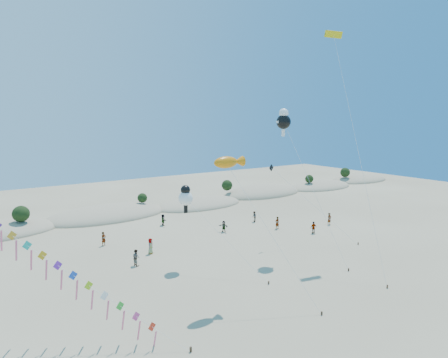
% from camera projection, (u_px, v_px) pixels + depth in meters
% --- Properties ---
extents(dune_ridge, '(145.30, 11.49, 5.57)m').
position_uv_depth(dune_ridge, '(114.00, 215.00, 59.27)').
color(dune_ridge, gray).
rests_on(dune_ridge, ground).
extents(fish_kite, '(5.32, 7.61, 11.98)m').
position_uv_depth(fish_kite, '(229.00, 162.00, 30.76)').
color(fish_kite, '#3F2D1E').
rests_on(fish_kite, ground).
extents(cartoon_kite_low, '(4.66, 9.38, 8.40)m').
position_uv_depth(cartoon_kite_low, '(186.00, 197.00, 38.09)').
color(cartoon_kite_low, '#3F2D1E').
rests_on(cartoon_kite_low, ground).
extents(cartoon_kite_high, '(2.36, 9.39, 16.21)m').
position_uv_depth(cartoon_kite_high, '(284.00, 120.00, 41.31)').
color(cartoon_kite_high, '#3F2D1E').
rests_on(cartoon_kite_high, ground).
extents(parafoil_kite, '(6.00, 11.93, 24.81)m').
position_uv_depth(parafoil_kite, '(334.00, 39.00, 41.60)').
color(parafoil_kite, '#3F2D1E').
rests_on(parafoil_kite, ground).
extents(dark_kite, '(8.66, 6.94, 9.73)m').
position_uv_depth(dark_kite, '(298.00, 192.00, 44.97)').
color(dark_kite, '#3F2D1E').
rests_on(dark_kite, ground).
extents(beachgoers, '(30.44, 15.82, 1.78)m').
position_uv_depth(beachgoers, '(211.00, 230.00, 48.73)').
color(beachgoers, slate).
rests_on(beachgoers, ground).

